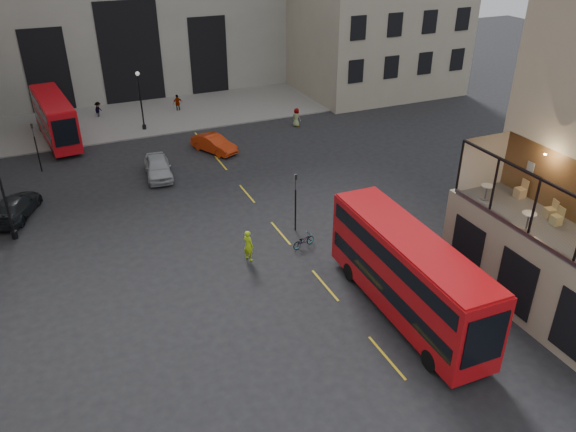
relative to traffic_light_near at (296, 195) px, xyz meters
name	(u,v)px	position (x,y,z in m)	size (l,w,h in m)	color
ground	(424,345)	(1.00, -12.00, -2.42)	(140.00, 140.00, 0.00)	black
host_frontage	(541,272)	(7.50, -12.00, -0.17)	(3.00, 11.00, 4.50)	tan
cafe_floor	(552,231)	(7.50, -12.00, 2.12)	(3.00, 10.00, 0.10)	slate
gateway	(116,0)	(-4.00, 35.99, 6.96)	(35.00, 10.60, 18.00)	#9C9B91
pavement_far	(136,117)	(-5.00, 26.00, -2.36)	(40.00, 12.00, 0.12)	slate
traffic_light_near	(296,195)	(0.00, 0.00, 0.00)	(0.16, 0.20, 3.80)	black
traffic_light_far	(35,141)	(-14.00, 16.00, 0.00)	(0.16, 0.20, 3.80)	black
street_lamp_a	(6,203)	(-16.00, 6.00, -0.03)	(0.36, 0.36, 5.33)	black
street_lamp_b	(141,105)	(-5.00, 22.00, -0.03)	(0.36, 0.36, 5.33)	black
bus_near	(408,271)	(1.50, -9.56, 0.01)	(2.73, 10.93, 4.34)	#B60C11
bus_far	(55,117)	(-12.26, 22.30, -0.24)	(3.18, 9.92, 3.89)	red
car_a	(158,167)	(-6.02, 11.42, -1.65)	(1.83, 4.54, 1.55)	#A1A4A9
car_b	(214,144)	(-0.75, 14.48, -1.73)	(1.47, 4.22, 1.39)	#B22B0A
car_c	(15,207)	(-15.81, 8.94, -1.71)	(1.99, 4.90, 1.42)	black
bicycle	(303,241)	(-0.37, -1.97, -2.02)	(0.54, 1.54, 0.81)	gray
cyclist	(248,245)	(-3.82, -1.97, -1.49)	(0.68, 0.45, 1.87)	#B7E718
pedestrian_a	(53,130)	(-12.65, 22.61, -1.48)	(0.92, 0.72, 1.90)	gray
pedestrian_b	(98,110)	(-8.27, 27.27, -1.65)	(1.00, 0.58, 1.55)	gray
pedestrian_c	(178,103)	(-0.85, 26.10, -1.57)	(1.00, 0.41, 1.70)	gray
pedestrian_d	(296,117)	(8.04, 17.40, -1.57)	(0.83, 0.54, 1.71)	gray
cafe_table_mid	(528,219)	(6.46, -11.45, 2.72)	(0.66, 0.66, 0.83)	silver
cafe_table_far	(487,190)	(6.82, -8.28, 2.69)	(0.62, 0.62, 0.78)	white
cafe_chair_b	(556,219)	(8.03, -11.68, 2.44)	(0.48, 0.48, 0.88)	tan
cafe_chair_c	(550,212)	(8.29, -11.05, 2.45)	(0.54, 0.54, 0.91)	tan
cafe_chair_d	(520,192)	(8.57, -8.82, 2.47)	(0.52, 0.52, 0.96)	tan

